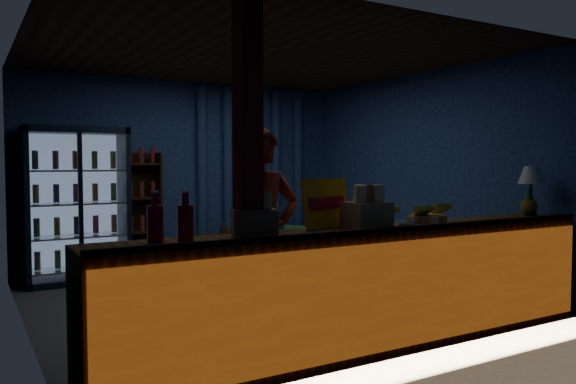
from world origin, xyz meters
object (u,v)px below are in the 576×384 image
object	(u,v)px
green_chair	(294,246)
table_lamp	(531,177)
shopkeeper	(262,237)
pastry_tray	(425,222)

from	to	relation	value
green_chair	table_lamp	bearing A→B (deg)	69.49
green_chair	table_lamp	distance (m)	3.51
green_chair	table_lamp	world-z (taller)	table_lamp
shopkeeper	pastry_tray	xyz separation A→B (m)	(1.26, -0.52, 0.10)
shopkeeper	green_chair	xyz separation A→B (m)	(1.99, 2.84, -0.59)
shopkeeper	table_lamp	bearing A→B (deg)	-6.87
shopkeeper	table_lamp	xyz separation A→B (m)	(2.73, -0.43, 0.45)
shopkeeper	table_lamp	distance (m)	2.80
shopkeeper	table_lamp	size ratio (longest dim) A/B	3.62
green_chair	pastry_tray	size ratio (longest dim) A/B	1.25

